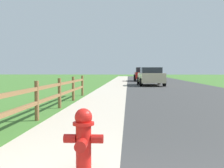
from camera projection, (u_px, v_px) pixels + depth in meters
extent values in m
plane|color=#3F6F2B|center=(127.00, 84.00, 26.77)|extent=(120.00, 120.00, 0.00)
cube|color=#393939|center=(163.00, 83.00, 28.57)|extent=(7.00, 66.00, 0.01)
cube|color=#BCB09C|center=(97.00, 83.00, 28.93)|extent=(6.00, 66.00, 0.01)
cube|color=#3F6F2B|center=(82.00, 83.00, 29.02)|extent=(5.00, 66.00, 0.00)
cylinder|color=red|center=(84.00, 148.00, 3.56)|extent=(0.19, 0.19, 0.65)
cylinder|color=red|center=(83.00, 124.00, 3.55)|extent=(0.26, 0.26, 0.03)
sphere|color=red|center=(83.00, 117.00, 3.54)|extent=(0.22, 0.22, 0.22)
cube|color=#A91511|center=(83.00, 111.00, 3.54)|extent=(0.04, 0.04, 0.04)
cylinder|color=#A91511|center=(70.00, 139.00, 3.57)|extent=(0.15, 0.11, 0.11)
cylinder|color=#A91511|center=(97.00, 139.00, 3.55)|extent=(0.15, 0.11, 0.11)
cylinder|color=#A91511|center=(81.00, 145.00, 3.38)|extent=(0.14, 0.18, 0.14)
cylinder|color=brown|center=(37.00, 101.00, 7.30)|extent=(0.11, 0.11, 1.01)
cylinder|color=brown|center=(60.00, 93.00, 9.72)|extent=(0.11, 0.11, 1.01)
cylinder|color=brown|center=(73.00, 89.00, 12.14)|extent=(0.11, 0.11, 1.01)
cylinder|color=brown|center=(82.00, 86.00, 14.55)|extent=(0.11, 0.11, 1.01)
cube|color=brown|center=(50.00, 98.00, 8.51)|extent=(0.07, 12.12, 0.09)
cube|color=brown|center=(50.00, 86.00, 8.50)|extent=(0.07, 12.12, 0.09)
cube|color=#C6B793|center=(151.00, 78.00, 24.52)|extent=(2.00, 4.99, 0.76)
cube|color=#1E232B|center=(151.00, 70.00, 24.36)|extent=(1.70, 2.34, 0.46)
cylinder|color=black|center=(164.00, 82.00, 22.99)|extent=(0.24, 0.67, 0.66)
cylinder|color=black|center=(141.00, 82.00, 23.03)|extent=(0.24, 0.67, 0.66)
cylinder|color=black|center=(159.00, 81.00, 26.04)|extent=(0.24, 0.67, 0.66)
cylinder|color=black|center=(138.00, 81.00, 26.08)|extent=(0.24, 0.67, 0.66)
cube|color=maroon|center=(143.00, 75.00, 34.47)|extent=(1.89, 4.87, 0.72)
cube|color=#1E232B|center=(143.00, 70.00, 34.32)|extent=(1.66, 2.23, 0.56)
cylinder|color=black|center=(152.00, 78.00, 32.93)|extent=(0.22, 0.76, 0.76)
cylinder|color=black|center=(135.00, 78.00, 33.03)|extent=(0.22, 0.76, 0.76)
cylinder|color=black|center=(150.00, 78.00, 35.94)|extent=(0.22, 0.76, 0.76)
cylinder|color=black|center=(135.00, 77.00, 36.03)|extent=(0.22, 0.76, 0.76)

